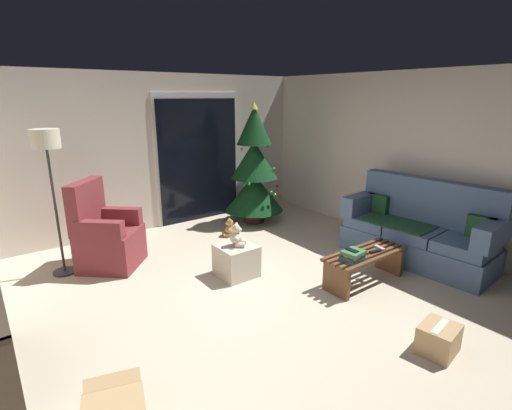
% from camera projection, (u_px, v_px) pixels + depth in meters
% --- Properties ---
extents(ground_plane, '(7.00, 7.00, 0.00)m').
position_uv_depth(ground_plane, '(265.00, 300.00, 4.19)').
color(ground_plane, beige).
extents(wall_back, '(5.72, 0.12, 2.50)m').
position_uv_depth(wall_back, '(149.00, 153.00, 6.20)').
color(wall_back, beige).
rests_on(wall_back, ground).
extents(wall_right, '(0.12, 6.00, 2.50)m').
position_uv_depth(wall_right, '(423.00, 161.00, 5.49)').
color(wall_right, beige).
rests_on(wall_right, ground).
extents(patio_door_frame, '(1.60, 0.02, 2.20)m').
position_uv_depth(patio_door_frame, '(199.00, 158.00, 6.68)').
color(patio_door_frame, silver).
rests_on(patio_door_frame, ground).
extents(patio_door_glass, '(1.50, 0.02, 2.10)m').
position_uv_depth(patio_door_glass, '(199.00, 161.00, 6.68)').
color(patio_door_glass, black).
rests_on(patio_door_glass, ground).
extents(couch, '(0.93, 1.99, 1.08)m').
position_uv_depth(couch, '(419.00, 231.00, 5.12)').
color(couch, slate).
rests_on(couch, ground).
extents(coffee_table, '(1.10, 0.40, 0.39)m').
position_uv_depth(coffee_table, '(365.00, 262.00, 4.51)').
color(coffee_table, brown).
rests_on(coffee_table, ground).
extents(remote_black, '(0.16, 0.07, 0.02)m').
position_uv_depth(remote_black, '(375.00, 251.00, 4.47)').
color(remote_black, black).
rests_on(remote_black, coffee_table).
extents(remote_white, '(0.05, 0.16, 0.02)m').
position_uv_depth(remote_white, '(359.00, 250.00, 4.51)').
color(remote_white, silver).
rests_on(remote_white, coffee_table).
extents(remote_silver, '(0.08, 0.16, 0.02)m').
position_uv_depth(remote_silver, '(380.00, 248.00, 4.58)').
color(remote_silver, '#ADADB2').
rests_on(remote_silver, coffee_table).
extents(book_stack, '(0.26, 0.22, 0.11)m').
position_uv_depth(book_stack, '(353.00, 255.00, 4.26)').
color(book_stack, '#285684').
rests_on(book_stack, coffee_table).
extents(cell_phone, '(0.07, 0.14, 0.01)m').
position_uv_depth(cell_phone, '(352.00, 250.00, 4.24)').
color(cell_phone, black).
rests_on(cell_phone, book_stack).
extents(christmas_tree, '(1.00, 1.00, 2.05)m').
position_uv_depth(christmas_tree, '(254.00, 171.00, 6.54)').
color(christmas_tree, '#4C1E19').
rests_on(christmas_tree, ground).
extents(armchair, '(0.97, 0.97, 1.13)m').
position_uv_depth(armchair, '(106.00, 237.00, 4.92)').
color(armchair, maroon).
rests_on(armchair, ground).
extents(floor_lamp, '(0.32, 0.32, 1.78)m').
position_uv_depth(floor_lamp, '(47.00, 153.00, 4.42)').
color(floor_lamp, '#2D2D30').
rests_on(floor_lamp, ground).
extents(ottoman, '(0.44, 0.44, 0.39)m').
position_uv_depth(ottoman, '(236.00, 260.00, 4.71)').
color(ottoman, beige).
rests_on(ottoman, ground).
extents(teddy_bear_cream, '(0.21, 0.21, 0.29)m').
position_uv_depth(teddy_bear_cream, '(237.00, 236.00, 4.63)').
color(teddy_bear_cream, beige).
rests_on(teddy_bear_cream, ottoman).
extents(teddy_bear_honey_by_tree, '(0.21, 0.21, 0.29)m').
position_uv_depth(teddy_bear_honey_by_tree, '(229.00, 229.00, 6.07)').
color(teddy_bear_honey_by_tree, tan).
rests_on(teddy_bear_honey_by_tree, ground).
extents(cardboard_box_taped_mid_floor, '(0.38, 0.34, 0.26)m').
position_uv_depth(cardboard_box_taped_mid_floor, '(438.00, 339.00, 3.31)').
color(cardboard_box_taped_mid_floor, tan).
rests_on(cardboard_box_taped_mid_floor, ground).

